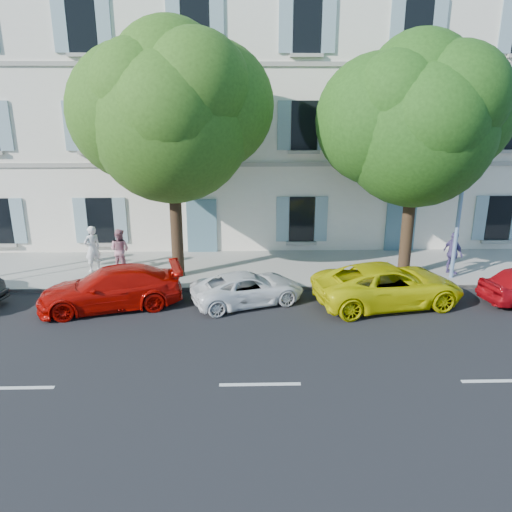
{
  "coord_description": "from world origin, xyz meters",
  "views": [
    {
      "loc": [
        -0.38,
        -14.68,
        6.72
      ],
      "look_at": [
        0.06,
        2.0,
        1.4
      ],
      "focal_mm": 35.0,
      "sensor_mm": 36.0,
      "label": 1
    }
  ],
  "objects_px": {
    "car_red_coupe": "(111,288)",
    "car_white_coupe": "(248,288)",
    "street_lamp": "(467,166)",
    "pedestrian_b": "(120,250)",
    "tree_left": "(171,121)",
    "pedestrian_c": "(453,253)",
    "car_yellow_supercar": "(388,285)",
    "pedestrian_a": "(93,249)",
    "tree_right": "(417,130)"
  },
  "relations": [
    {
      "from": "car_red_coupe",
      "to": "car_white_coupe",
      "type": "height_order",
      "value": "car_red_coupe"
    },
    {
      "from": "car_red_coupe",
      "to": "street_lamp",
      "type": "height_order",
      "value": "street_lamp"
    },
    {
      "from": "pedestrian_b",
      "to": "tree_left",
      "type": "bearing_deg",
      "value": -176.91
    },
    {
      "from": "car_red_coupe",
      "to": "pedestrian_c",
      "type": "height_order",
      "value": "pedestrian_c"
    },
    {
      "from": "car_white_coupe",
      "to": "tree_left",
      "type": "relative_size",
      "value": 0.43
    },
    {
      "from": "car_yellow_supercar",
      "to": "pedestrian_c",
      "type": "xyz_separation_m",
      "value": [
        3.22,
        2.57,
        0.29
      ]
    },
    {
      "from": "car_white_coupe",
      "to": "street_lamp",
      "type": "xyz_separation_m",
      "value": [
        7.81,
        1.77,
        3.87
      ]
    },
    {
      "from": "street_lamp",
      "to": "pedestrian_b",
      "type": "xyz_separation_m",
      "value": [
        -12.81,
        1.32,
        -3.41
      ]
    },
    {
      "from": "car_white_coupe",
      "to": "tree_left",
      "type": "height_order",
      "value": "tree_left"
    },
    {
      "from": "street_lamp",
      "to": "pedestrian_a",
      "type": "height_order",
      "value": "street_lamp"
    },
    {
      "from": "tree_left",
      "to": "car_red_coupe",
      "type": "bearing_deg",
      "value": -125.82
    },
    {
      "from": "tree_left",
      "to": "pedestrian_a",
      "type": "xyz_separation_m",
      "value": [
        -3.41,
        0.64,
        -4.85
      ]
    },
    {
      "from": "pedestrian_a",
      "to": "pedestrian_b",
      "type": "relative_size",
      "value": 1.08
    },
    {
      "from": "car_white_coupe",
      "to": "car_yellow_supercar",
      "type": "relative_size",
      "value": 0.76
    },
    {
      "from": "car_red_coupe",
      "to": "tree_left",
      "type": "xyz_separation_m",
      "value": [
        1.91,
        2.65,
        5.23
      ]
    },
    {
      "from": "car_white_coupe",
      "to": "pedestrian_a",
      "type": "xyz_separation_m",
      "value": [
        -6.05,
        3.05,
        0.53
      ]
    },
    {
      "from": "car_white_coupe",
      "to": "pedestrian_b",
      "type": "relative_size",
      "value": 2.27
    },
    {
      "from": "car_red_coupe",
      "to": "tree_left",
      "type": "relative_size",
      "value": 0.52
    },
    {
      "from": "car_red_coupe",
      "to": "car_white_coupe",
      "type": "relative_size",
      "value": 1.22
    },
    {
      "from": "car_red_coupe",
      "to": "pedestrian_b",
      "type": "relative_size",
      "value": 2.77
    },
    {
      "from": "car_white_coupe",
      "to": "pedestrian_a",
      "type": "distance_m",
      "value": 6.8
    },
    {
      "from": "car_red_coupe",
      "to": "tree_right",
      "type": "bearing_deg",
      "value": 89.41
    },
    {
      "from": "tree_right",
      "to": "street_lamp",
      "type": "relative_size",
      "value": 1.14
    },
    {
      "from": "car_yellow_supercar",
      "to": "car_red_coupe",
      "type": "bearing_deg",
      "value": 79.54
    },
    {
      "from": "pedestrian_a",
      "to": "pedestrian_b",
      "type": "bearing_deg",
      "value": 138.94
    },
    {
      "from": "car_white_coupe",
      "to": "tree_right",
      "type": "bearing_deg",
      "value": -88.81
    },
    {
      "from": "car_yellow_supercar",
      "to": "pedestrian_c",
      "type": "distance_m",
      "value": 4.13
    },
    {
      "from": "tree_right",
      "to": "pedestrian_c",
      "type": "distance_m",
      "value": 5.0
    },
    {
      "from": "car_red_coupe",
      "to": "pedestrian_b",
      "type": "xyz_separation_m",
      "value": [
        -0.45,
        3.33,
        0.32
      ]
    },
    {
      "from": "street_lamp",
      "to": "pedestrian_c",
      "type": "distance_m",
      "value": 3.46
    },
    {
      "from": "pedestrian_a",
      "to": "tree_left",
      "type": "bearing_deg",
      "value": 125.94
    },
    {
      "from": "car_yellow_supercar",
      "to": "tree_right",
      "type": "height_order",
      "value": "tree_right"
    },
    {
      "from": "car_red_coupe",
      "to": "tree_right",
      "type": "relative_size",
      "value": 0.55
    },
    {
      "from": "tree_right",
      "to": "pedestrian_c",
      "type": "relative_size",
      "value": 5.08
    },
    {
      "from": "pedestrian_b",
      "to": "pedestrian_c",
      "type": "bearing_deg",
      "value": -164.14
    },
    {
      "from": "car_yellow_supercar",
      "to": "tree_left",
      "type": "distance_m",
      "value": 9.41
    },
    {
      "from": "car_red_coupe",
      "to": "pedestrian_a",
      "type": "distance_m",
      "value": 3.64
    },
    {
      "from": "car_white_coupe",
      "to": "pedestrian_c",
      "type": "relative_size",
      "value": 2.28
    },
    {
      "from": "pedestrian_a",
      "to": "pedestrian_c",
      "type": "bearing_deg",
      "value": 133.63
    },
    {
      "from": "tree_left",
      "to": "pedestrian_c",
      "type": "height_order",
      "value": "tree_left"
    },
    {
      "from": "tree_left",
      "to": "tree_right",
      "type": "relative_size",
      "value": 1.05
    },
    {
      "from": "car_yellow_supercar",
      "to": "pedestrian_a",
      "type": "bearing_deg",
      "value": 62.57
    },
    {
      "from": "tree_left",
      "to": "pedestrian_b",
      "type": "xyz_separation_m",
      "value": [
        -2.36,
        0.68,
        -4.92
      ]
    },
    {
      "from": "tree_left",
      "to": "tree_right",
      "type": "distance_m",
      "value": 8.71
    },
    {
      "from": "tree_left",
      "to": "pedestrian_b",
      "type": "height_order",
      "value": "tree_left"
    },
    {
      "from": "car_white_coupe",
      "to": "car_yellow_supercar",
      "type": "xyz_separation_m",
      "value": [
        4.73,
        -0.24,
        0.17
      ]
    },
    {
      "from": "car_white_coupe",
      "to": "pedestrian_a",
      "type": "height_order",
      "value": "pedestrian_a"
    },
    {
      "from": "car_white_coupe",
      "to": "pedestrian_b",
      "type": "xyz_separation_m",
      "value": [
        -5.0,
        3.09,
        0.46
      ]
    },
    {
      "from": "street_lamp",
      "to": "pedestrian_b",
      "type": "relative_size",
      "value": 4.45
    },
    {
      "from": "car_red_coupe",
      "to": "street_lamp",
      "type": "relative_size",
      "value": 0.62
    }
  ]
}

